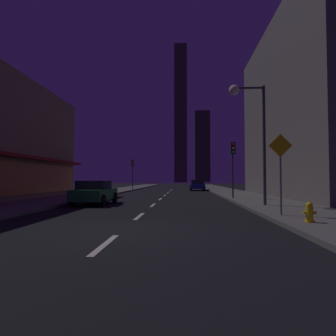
{
  "coord_description": "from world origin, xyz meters",
  "views": [
    {
      "loc": [
        1.87,
        -8.79,
        1.54
      ],
      "look_at": [
        0.0,
        24.13,
        2.81
      ],
      "focal_mm": 31.17,
      "sensor_mm": 36.0,
      "label": 1
    }
  ],
  "objects": [
    {
      "name": "car_parked_near",
      "position": [
        -3.6,
        8.74,
        0.74
      ],
      "size": [
        1.98,
        4.24,
        1.45
      ],
      "color": "#1E722D",
      "rests_on": "ground"
    },
    {
      "name": "sidewalk_right",
      "position": [
        7.0,
        32.0,
        0.07
      ],
      "size": [
        4.0,
        76.0,
        0.15
      ],
      "primitive_type": "cube",
      "color": "#605E59",
      "rests_on": "ground"
    },
    {
      "name": "street_lamp_right",
      "position": [
        5.38,
        7.24,
        5.07
      ],
      "size": [
        1.96,
        0.56,
        6.58
      ],
      "color": "#38383D",
      "rests_on": "sidewalk_right"
    },
    {
      "name": "ground_plane",
      "position": [
        0.0,
        32.0,
        -0.05
      ],
      "size": [
        78.0,
        136.0,
        0.1
      ],
      "primitive_type": "cube",
      "color": "black"
    },
    {
      "name": "fire_hydrant_far_left",
      "position": [
        -5.9,
        18.82,
        0.45
      ],
      "size": [
        0.42,
        0.3,
        0.65
      ],
      "color": "#B2B2B2",
      "rests_on": "sidewalk_left"
    },
    {
      "name": "car_parked_far",
      "position": [
        3.6,
        30.77,
        0.74
      ],
      "size": [
        1.98,
        4.24,
        1.45
      ],
      "color": "navy",
      "rests_on": "ground"
    },
    {
      "name": "skyscraper_distant_mid",
      "position": [
        11.83,
        154.66,
        19.86
      ],
      "size": [
        8.47,
        5.67,
        39.71
      ],
      "primitive_type": "cube",
      "color": "#3E3B2E",
      "rests_on": "ground"
    },
    {
      "name": "skyscraper_distant_tall",
      "position": [
        0.01,
        136.86,
        34.5
      ],
      "size": [
        6.28,
        7.89,
        68.99
      ],
      "primitive_type": "cube",
      "color": "#444133",
      "rests_on": "ground"
    },
    {
      "name": "traffic_light_far_left",
      "position": [
        -5.5,
        32.15,
        3.19
      ],
      "size": [
        0.32,
        0.48,
        4.2
      ],
      "color": "#2D2D2D",
      "rests_on": "sidewalk_left"
    },
    {
      "name": "building_apartment_right",
      "position": [
        14.5,
        16.0,
        7.29
      ],
      "size": [
        11.0,
        20.0,
        14.58
      ],
      "primitive_type": "cube",
      "color": "slate",
      "rests_on": "ground"
    },
    {
      "name": "sidewalk_left",
      "position": [
        -7.0,
        32.0,
        0.07
      ],
      "size": [
        4.0,
        76.0,
        0.15
      ],
      "primitive_type": "cube",
      "color": "#605E59",
      "rests_on": "ground"
    },
    {
      "name": "traffic_light_near_right",
      "position": [
        5.5,
        13.24,
        3.19
      ],
      "size": [
        0.32,
        0.48,
        4.2
      ],
      "color": "#2D2D2D",
      "rests_on": "sidewalk_right"
    },
    {
      "name": "pedestrian_crossing_sign",
      "position": [
        5.6,
        2.75,
        2.02
      ],
      "size": [
        0.91,
        0.08,
        3.15
      ],
      "color": "slate",
      "rests_on": "sidewalk_right"
    },
    {
      "name": "fire_hydrant_yellow_near",
      "position": [
        5.9,
        0.91,
        0.45
      ],
      "size": [
        0.42,
        0.3,
        0.65
      ],
      "color": "yellow",
      "rests_on": "sidewalk_right"
    },
    {
      "name": "lane_marking_center",
      "position": [
        0.0,
        16.2,
        0.01
      ],
      "size": [
        0.16,
        38.6,
        0.01
      ],
      "color": "silver",
      "rests_on": "ground"
    }
  ]
}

